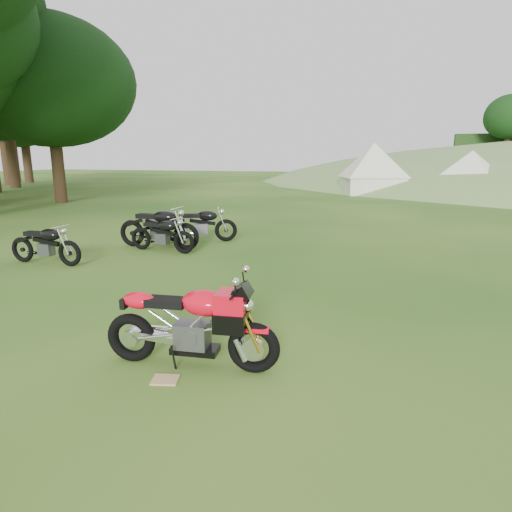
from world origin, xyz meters
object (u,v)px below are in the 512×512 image
(tent_left, at_px, (373,170))
(vintage_moto_a, at_px, (45,243))
(vintage_moto_d, at_px, (158,226))
(plywood_board, at_px, (165,380))
(tent_mid, at_px, (471,173))
(sport_motorcycle, at_px, (190,318))
(vintage_moto_b, at_px, (162,233))
(vintage_moto_c, at_px, (201,224))

(tent_left, bearing_deg, vintage_moto_a, -122.53)
(vintage_moto_a, height_order, vintage_moto_d, vintage_moto_d)
(plywood_board, xyz_separation_m, tent_mid, (5.64, 23.78, 1.28))
(tent_left, bearing_deg, tent_mid, -16.88)
(vintage_moto_a, height_order, tent_left, tent_left)
(vintage_moto_d, relative_size, tent_left, 0.62)
(sport_motorcycle, xyz_separation_m, vintage_moto_b, (-3.23, 4.83, -0.10))
(vintage_moto_c, relative_size, vintage_moto_d, 0.88)
(vintage_moto_b, bearing_deg, tent_mid, 68.64)
(sport_motorcycle, height_order, plywood_board, sport_motorcycle)
(plywood_board, bearing_deg, tent_left, 89.28)
(vintage_moto_c, height_order, tent_left, tent_left)
(vintage_moto_a, bearing_deg, tent_left, 74.48)
(plywood_board, xyz_separation_m, vintage_moto_d, (-3.39, 5.48, 0.53))
(plywood_board, bearing_deg, tent_mid, 76.65)
(sport_motorcycle, distance_m, vintage_moto_b, 5.81)
(sport_motorcycle, relative_size, vintage_moto_d, 0.87)
(vintage_moto_c, xyz_separation_m, tent_mid, (8.44, 17.21, 0.81))
(plywood_board, bearing_deg, vintage_moto_a, 144.72)
(vintage_moto_b, height_order, vintage_moto_c, vintage_moto_c)
(plywood_board, bearing_deg, vintage_moto_d, 121.77)
(sport_motorcycle, bearing_deg, vintage_moto_d, 116.43)
(vintage_moto_a, distance_m, tent_mid, 22.93)
(vintage_moto_b, xyz_separation_m, vintage_moto_d, (-0.27, 0.29, 0.10))
(plywood_board, distance_m, vintage_moto_b, 6.07)
(vintage_moto_b, bearing_deg, tent_left, 83.37)
(plywood_board, height_order, tent_mid, tent_mid)
(vintage_moto_d, bearing_deg, sport_motorcycle, -56.69)
(sport_motorcycle, xyz_separation_m, plywood_board, (-0.11, -0.36, -0.52))
(tent_mid, bearing_deg, vintage_moto_b, -92.31)
(plywood_board, bearing_deg, vintage_moto_c, 113.09)
(sport_motorcycle, height_order, vintage_moto_b, sport_motorcycle)
(sport_motorcycle, height_order, tent_mid, tent_mid)
(vintage_moto_a, height_order, vintage_moto_c, vintage_moto_c)
(sport_motorcycle, distance_m, vintage_moto_a, 5.70)
(sport_motorcycle, bearing_deg, tent_mid, 68.78)
(vintage_moto_a, relative_size, vintage_moto_b, 1.00)
(vintage_moto_d, relative_size, tent_mid, 0.69)
(plywood_board, relative_size, vintage_moto_c, 0.14)
(sport_motorcycle, height_order, tent_left, tent_left)
(vintage_moto_b, xyz_separation_m, tent_mid, (8.77, 18.60, 0.85))
(vintage_moto_c, bearing_deg, sport_motorcycle, -87.97)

